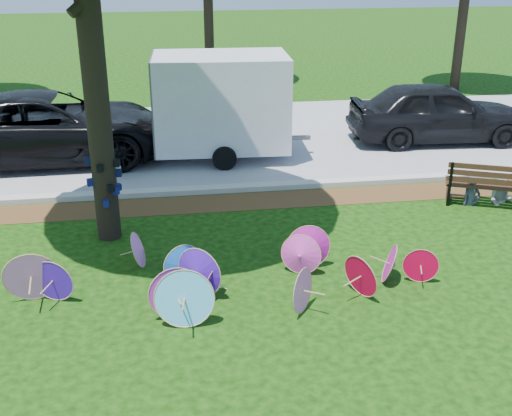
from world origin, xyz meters
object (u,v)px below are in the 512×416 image
at_px(parasol_pile, 215,274).
at_px(person_right, 505,177).
at_px(dark_pickup, 438,112).
at_px(cargo_trailer, 221,101).
at_px(park_bench, 490,183).
at_px(black_van, 49,127).
at_px(person_left, 474,178).

bearing_deg(parasol_pile, person_right, 24.85).
xyz_separation_m(dark_pickup, cargo_trailer, (-6.06, -0.51, 0.63)).
xyz_separation_m(parasol_pile, park_bench, (6.10, 2.94, 0.10)).
xyz_separation_m(black_van, cargo_trailer, (4.35, -0.38, 0.59)).
bearing_deg(cargo_trailer, person_right, -32.82).
xyz_separation_m(cargo_trailer, person_right, (5.64, -4.05, -0.87)).
distance_m(parasol_pile, cargo_trailer, 7.16).
relative_size(cargo_trailer, park_bench, 1.80).
bearing_deg(park_bench, person_left, -165.17).
bearing_deg(person_right, cargo_trailer, 167.86).
relative_size(dark_pickup, cargo_trailer, 1.47).
relative_size(dark_pickup, person_right, 4.13).
xyz_separation_m(black_van, person_left, (9.29, -4.42, -0.27)).
distance_m(dark_pickup, cargo_trailer, 6.11).
bearing_deg(black_van, dark_pickup, -90.61).
xyz_separation_m(person_left, person_right, (0.70, 0.00, -0.01)).
height_order(black_van, person_right, black_van).
height_order(park_bench, person_right, person_right).
height_order(parasol_pile, person_left, person_left).
height_order(park_bench, person_left, person_left).
relative_size(black_van, cargo_trailer, 1.88).
bearing_deg(person_left, cargo_trailer, 129.45).
relative_size(black_van, dark_pickup, 1.28).
distance_m(black_van, person_right, 10.93).
bearing_deg(black_van, park_bench, -116.21).
relative_size(dark_pickup, person_left, 4.07).
bearing_deg(dark_pickup, park_bench, 174.00).
bearing_deg(person_right, park_bench, -148.34).
xyz_separation_m(cargo_trailer, person_left, (4.94, -4.05, -0.86)).
distance_m(dark_pickup, person_right, 4.58).
distance_m(cargo_trailer, person_left, 6.44).
distance_m(parasol_pile, dark_pickup, 10.21).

